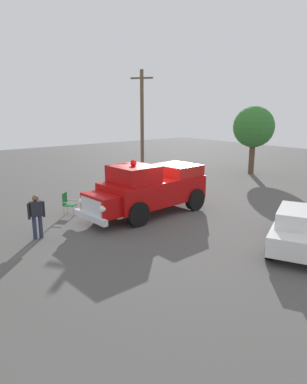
% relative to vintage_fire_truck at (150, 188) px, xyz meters
% --- Properties ---
extents(ground_plane, '(60.00, 60.00, 0.00)m').
position_rel_vintage_fire_truck_xyz_m(ground_plane, '(-0.18, -0.28, -1.20)').
color(ground_plane, '#514F4C').
extents(vintage_fire_truck, '(2.59, 6.06, 2.59)m').
position_rel_vintage_fire_truck_xyz_m(vintage_fire_truck, '(0.00, 0.00, 0.00)').
color(vintage_fire_truck, black).
rests_on(vintage_fire_truck, ground).
extents(classic_hot_rod, '(3.51, 4.73, 1.46)m').
position_rel_vintage_fire_truck_xyz_m(classic_hot_rod, '(-6.45, -1.67, -0.45)').
color(classic_hot_rod, black).
rests_on(classic_hot_rod, ground).
extents(lawn_chair_near_truck, '(0.63, 0.63, 1.02)m').
position_rel_vintage_fire_truck_xyz_m(lawn_chair_near_truck, '(3.30, -1.28, -0.61)').
color(lawn_chair_near_truck, '#B7BABF').
rests_on(lawn_chair_near_truck, ground).
extents(lawn_chair_spare, '(0.69, 0.69, 1.02)m').
position_rel_vintage_fire_truck_xyz_m(lawn_chair_spare, '(2.23, 3.01, -0.61)').
color(lawn_chair_spare, '#B7BABF').
rests_on(lawn_chair_spare, ground).
extents(spectator_seated, '(0.63, 0.53, 1.29)m').
position_rel_vintage_fire_truck_xyz_m(spectator_seated, '(3.18, -1.23, -0.50)').
color(spectator_seated, '#383842').
rests_on(spectator_seated, ground).
extents(spectator_standing, '(0.29, 0.65, 1.68)m').
position_rel_vintage_fire_truck_xyz_m(spectator_standing, '(0.12, 5.19, -0.23)').
color(spectator_standing, '#2D334C').
rests_on(spectator_standing, ground).
extents(oak_tree_right, '(2.93, 2.93, 4.87)m').
position_rel_vintage_fire_truck_xyz_m(oak_tree_right, '(3.24, -12.01, 2.17)').
color(oak_tree_right, brown).
rests_on(oak_tree_right, ground).
extents(utility_pole, '(1.46, 1.07, 7.44)m').
position_rel_vintage_fire_truck_xyz_m(utility_pole, '(9.24, -6.50, 2.67)').
color(utility_pole, brown).
rests_on(utility_pole, ground).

